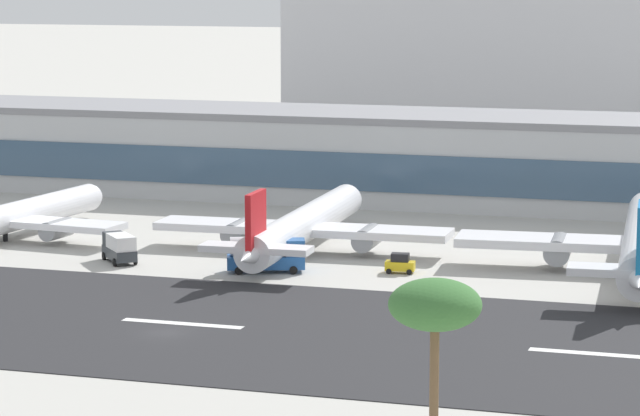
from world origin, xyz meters
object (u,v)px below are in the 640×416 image
Objects in this scene: service_fuel_truck_2 at (266,254)px; airliner_red_tail_gate_1 at (300,227)px; service_baggage_tug_1 at (400,264)px; terminal_building at (397,156)px; airliner_navy_tail_gate_0 at (6,219)px; distant_hotel_block at (529,51)px; service_box_truck_0 at (119,247)px; palm_tree_1 at (435,308)px.

airliner_red_tail_gate_1 is at bearing 69.81° from service_fuel_truck_2.
terminal_building is at bearing 98.28° from service_baggage_tug_1.
airliner_navy_tail_gate_0 is 36.91m from airliner_red_tail_gate_1.
distant_hotel_block is at bearing 87.97° from service_baggage_tug_1.
airliner_red_tail_gate_1 is 21.21m from service_box_truck_0.
service_box_truck_0 reaches higher than service_baggage_tug_1.
palm_tree_1 reaches higher than airliner_navy_tail_gate_0.
service_fuel_truck_2 is (-0.44, -55.74, -4.31)m from terminal_building.
airliner_red_tail_gate_1 is (36.79, 2.93, 0.36)m from airliner_navy_tail_gate_0.
service_box_truck_0 is 17.82m from service_fuel_truck_2.
airliner_navy_tail_gate_0 reaches higher than service_box_truck_0.
terminal_building is 100.10m from distant_hotel_block.
terminal_building is 43.98m from airliner_red_tail_gate_1.
airliner_red_tail_gate_1 is 13.75× the size of service_baggage_tug_1.
service_fuel_truck_2 is at bearing -133.13° from service_box_truck_0.
airliner_navy_tail_gate_0 is 0.88× the size of airliner_red_tail_gate_1.
service_baggage_tug_1 is at bearing -4.54° from service_fuel_truck_2.
airliner_navy_tail_gate_0 is 51.18m from service_baggage_tug_1.
service_box_truck_0 is 1.81× the size of service_baggage_tug_1.
palm_tree_1 is at bearing -157.99° from airliner_red_tail_gate_1.
distant_hotel_block is 15.93× the size of service_box_truck_0.
service_box_truck_0 is (18.95, -8.47, -0.93)m from airliner_navy_tail_gate_0.
service_box_truck_0 is (-18.26, -55.26, -4.55)m from terminal_building.
airliner_red_tail_gate_1 is 16.32m from service_baggage_tug_1.
airliner_red_tail_gate_1 is at bearing 114.01° from palm_tree_1.
airliner_red_tail_gate_1 is at bearing 144.05° from service_baggage_tug_1.
terminal_building is at bearing -59.87° from service_box_truck_0.
airliner_red_tail_gate_1 is 3.40× the size of palm_tree_1.
airliner_navy_tail_gate_0 is at bearing -104.92° from distant_hotel_block.
service_fuel_truck_2 is at bearing -90.46° from terminal_building.
palm_tree_1 is (33.06, -119.01, 5.40)m from terminal_building.
airliner_red_tail_gate_1 reaches higher than service_box_truck_0.
airliner_navy_tail_gate_0 is (-37.21, -46.78, -3.62)m from terminal_building.
distant_hotel_block is at bearing -48.96° from service_box_truck_0.
palm_tree_1 is at bearing -82.15° from service_fuel_truck_2.
service_box_truck_0 is at bearing -97.38° from distant_hotel_block.
airliner_red_tail_gate_1 is at bearing -90.88° from distant_hotel_block.
service_box_truck_0 is 32.15m from service_baggage_tug_1.
palm_tree_1 is at bearing 177.25° from service_box_truck_0.
service_fuel_truck_2 is (36.76, -8.95, -0.69)m from airliner_navy_tail_gate_0.
distant_hotel_block is at bearing 88.97° from terminal_building.
airliner_navy_tail_gate_0 is 12.13× the size of service_baggage_tug_1.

